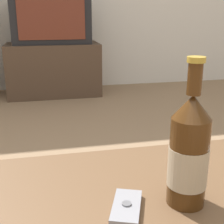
{
  "coord_description": "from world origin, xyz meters",
  "views": [
    {
      "loc": [
        -0.15,
        -0.44,
        0.8
      ],
      "look_at": [
        0.03,
        0.35,
        0.54
      ],
      "focal_mm": 50.0,
      "sensor_mm": 36.0,
      "label": 1
    }
  ],
  "objects_px": {
    "television": "(51,20)",
    "cell_phone": "(126,208)",
    "tv_stand": "(54,69)",
    "beer_bottle": "(189,153)"
  },
  "relations": [
    {
      "from": "television",
      "to": "cell_phone",
      "type": "height_order",
      "value": "television"
    },
    {
      "from": "television",
      "to": "cell_phone",
      "type": "xyz_separation_m",
      "value": [
        0.04,
        -2.67,
        -0.29
      ]
    },
    {
      "from": "television",
      "to": "cell_phone",
      "type": "bearing_deg",
      "value": -89.08
    },
    {
      "from": "television",
      "to": "beer_bottle",
      "type": "height_order",
      "value": "television"
    },
    {
      "from": "television",
      "to": "beer_bottle",
      "type": "relative_size",
      "value": 2.54
    },
    {
      "from": "tv_stand",
      "to": "beer_bottle",
      "type": "height_order",
      "value": "beer_bottle"
    },
    {
      "from": "tv_stand",
      "to": "television",
      "type": "relative_size",
      "value": 1.23
    },
    {
      "from": "tv_stand",
      "to": "television",
      "type": "bearing_deg",
      "value": -90.0
    },
    {
      "from": "beer_bottle",
      "to": "television",
      "type": "bearing_deg",
      "value": 93.52
    },
    {
      "from": "beer_bottle",
      "to": "cell_phone",
      "type": "distance_m",
      "value": 0.16
    }
  ]
}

